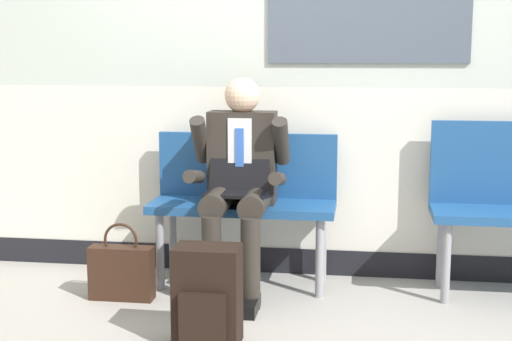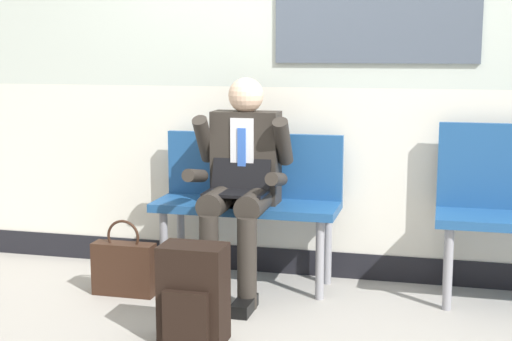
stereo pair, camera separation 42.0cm
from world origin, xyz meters
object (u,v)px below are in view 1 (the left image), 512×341
bench_with_person (244,194)px  person_seated (239,179)px  backpack (207,297)px  handbag (122,271)px

bench_with_person → person_seated: person_seated is taller
backpack → handbag: 0.86m
person_seated → handbag: bearing=-161.2°
person_seated → handbag: size_ratio=2.81×
person_seated → handbag: (-0.65, -0.22, -0.52)m
person_seated → backpack: 0.92m
bench_with_person → backpack: (-0.02, -1.01, -0.31)m
handbag → person_seated: bearing=18.8°
person_seated → handbag: 0.86m
bench_with_person → person_seated: 0.24m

